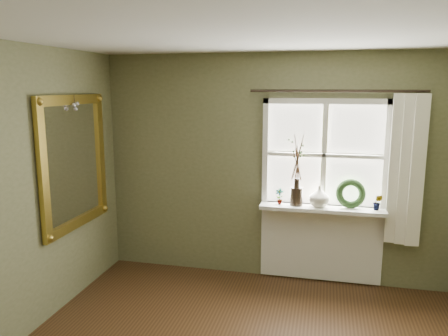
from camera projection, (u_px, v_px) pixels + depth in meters
ceiling at (234, 23)px, 2.60m from camera, size 4.50×4.50×0.00m
wall_back at (275, 168)px, 5.04m from camera, size 4.00×0.10×2.60m
window_frame at (324, 155)px, 4.81m from camera, size 1.36×0.06×1.24m
window_sill at (322, 209)px, 4.81m from camera, size 1.36×0.26×0.04m
window_apron at (320, 243)px, 5.00m from camera, size 1.36×0.04×0.88m
dark_jug at (296, 196)px, 4.86m from camera, size 0.17×0.17×0.21m
cream_vase at (319, 196)px, 4.80m from camera, size 0.23×0.23×0.23m
wreath at (351, 197)px, 4.76m from camera, size 0.34×0.18×0.33m
potted_plant_left at (279, 196)px, 4.90m from camera, size 0.11×0.09×0.18m
potted_plant_right at (378, 202)px, 4.67m from camera, size 0.11×0.10×0.17m
curtain at (406, 170)px, 4.55m from camera, size 0.36×0.12×1.59m
curtain_rod at (337, 91)px, 4.60m from camera, size 1.84×0.03×0.03m
gilt_mirror at (74, 162)px, 4.51m from camera, size 0.10×1.16×1.38m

